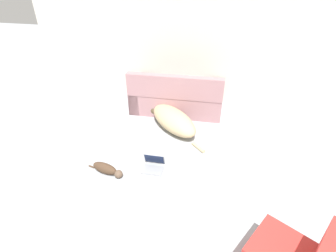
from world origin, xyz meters
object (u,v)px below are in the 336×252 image
Objects in this scene: couch at (176,97)px; dog at (172,119)px; cat at (107,169)px; laptop_open at (154,163)px.

dog is (0.04, -0.67, -0.10)m from couch.
cat is 0.67m from laptop_open.
dog is at bearing 77.44° from cat.
couch is at bearing 86.42° from cat.
cat is 1.89× the size of laptop_open.
cat is at bearing -158.24° from laptop_open.
dog reaches higher than laptop_open.
couch is 3.02× the size of cat.
dog is at bearing 86.08° from laptop_open.
laptop_open is (-0.05, -1.10, -0.11)m from dog.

